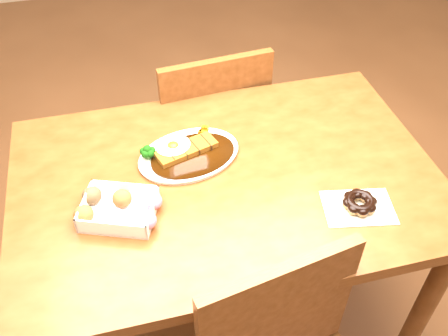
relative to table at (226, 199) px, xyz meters
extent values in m
plane|color=brown|center=(0.00, 0.00, -0.65)|extent=(6.00, 6.00, 0.00)
cube|color=#532A10|center=(0.00, 0.00, 0.08)|extent=(1.20, 0.80, 0.04)
cylinder|color=#532A10|center=(0.54, -0.34, -0.30)|extent=(0.06, 0.06, 0.71)
cylinder|color=#532A10|center=(-0.54, 0.34, -0.30)|extent=(0.06, 0.06, 0.71)
cylinder|color=#532A10|center=(0.54, 0.34, -0.30)|extent=(0.06, 0.06, 0.71)
cube|color=#532A10|center=(0.05, 0.60, -0.22)|extent=(0.46, 0.46, 0.04)
cylinder|color=#532A10|center=(0.21, 0.79, -0.45)|extent=(0.04, 0.04, 0.41)
cylinder|color=#532A10|center=(-0.13, 0.75, -0.45)|extent=(0.04, 0.04, 0.41)
cylinder|color=#532A10|center=(0.24, 0.45, -0.45)|extent=(0.04, 0.04, 0.41)
cylinder|color=#532A10|center=(-0.10, 0.41, -0.45)|extent=(0.04, 0.04, 0.41)
cube|color=#532A10|center=(0.07, 0.41, 0.02)|extent=(0.40, 0.07, 0.40)
cube|color=#532A10|center=(0.02, -0.41, 0.02)|extent=(0.40, 0.10, 0.40)
ellipsoid|color=white|center=(-0.09, 0.10, 0.11)|extent=(0.34, 0.28, 0.01)
ellipsoid|color=black|center=(-0.08, 0.09, 0.11)|extent=(0.29, 0.23, 0.01)
cube|color=#6B380C|center=(-0.09, 0.11, 0.12)|extent=(0.19, 0.12, 0.02)
ellipsoid|color=white|center=(-0.13, 0.12, 0.14)|extent=(0.12, 0.11, 0.01)
ellipsoid|color=#FFB214|center=(-0.13, 0.12, 0.14)|extent=(0.03, 0.03, 0.02)
cube|color=white|center=(-0.31, -0.08, 0.12)|extent=(0.22, 0.20, 0.05)
ellipsoid|color=brown|center=(-0.39, -0.08, 0.13)|extent=(0.05, 0.05, 0.05)
ellipsoid|color=pink|center=(-0.32, -0.11, 0.13)|extent=(0.05, 0.05, 0.05)
ellipsoid|color=pink|center=(-0.24, -0.14, 0.13)|extent=(0.05, 0.05, 0.05)
ellipsoid|color=black|center=(-0.37, -0.02, 0.13)|extent=(0.05, 0.05, 0.05)
ellipsoid|color=brown|center=(-0.29, -0.04, 0.13)|extent=(0.05, 0.05, 0.05)
ellipsoid|color=pink|center=(-0.22, -0.07, 0.13)|extent=(0.05, 0.05, 0.05)
cube|color=silver|center=(0.31, -0.20, 0.10)|extent=(0.21, 0.16, 0.00)
torus|color=olive|center=(0.31, -0.20, 0.12)|extent=(0.10, 0.10, 0.03)
torus|color=black|center=(0.31, -0.20, 0.12)|extent=(0.09, 0.09, 0.02)
camera|label=1|loc=(-0.25, -0.97, 1.09)|focal=40.00mm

